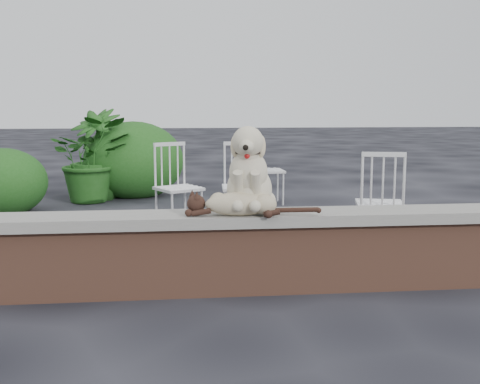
{
  "coord_description": "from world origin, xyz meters",
  "views": [
    {
      "loc": [
        -0.84,
        -4.15,
        1.35
      ],
      "look_at": [
        -0.37,
        0.2,
        0.7
      ],
      "focal_mm": 44.16,
      "sensor_mm": 36.0,
      "label": 1
    }
  ],
  "objects": [
    {
      "name": "dog",
      "position": [
        -0.32,
        0.04,
        0.9
      ],
      "size": [
        0.52,
        0.62,
        0.63
      ],
      "primitive_type": null,
      "rotation": [
        0.0,
        0.0,
        -0.21
      ],
      "color": "beige",
      "rests_on": "capstone"
    },
    {
      "name": "chair_e",
      "position": [
        0.4,
        3.77,
        0.47
      ],
      "size": [
        0.58,
        0.58,
        0.94
      ],
      "primitive_type": null,
      "rotation": [
        0.0,
        0.0,
        1.61
      ],
      "color": "white",
      "rests_on": "ground"
    },
    {
      "name": "shrubbery",
      "position": [
        -1.87,
        4.54,
        0.46
      ],
      "size": [
        2.81,
        2.91,
        1.17
      ],
      "color": "#1C4F16",
      "rests_on": "ground"
    },
    {
      "name": "chair_a",
      "position": [
        -0.82,
        2.18,
        0.47
      ],
      "size": [
        0.76,
        0.76,
        0.94
      ],
      "primitive_type": null,
      "rotation": [
        0.0,
        0.0,
        0.51
      ],
      "color": "white",
      "rests_on": "ground"
    },
    {
      "name": "capstone",
      "position": [
        0.0,
        0.0,
        0.54
      ],
      "size": [
        6.2,
        0.4,
        0.08
      ],
      "primitive_type": "cube",
      "color": "slate",
      "rests_on": "brick_wall"
    },
    {
      "name": "chair_c",
      "position": [
        1.0,
        0.99,
        0.47
      ],
      "size": [
        0.68,
        0.68,
        0.94
      ],
      "primitive_type": null,
      "rotation": [
        0.0,
        0.0,
        2.9
      ],
      "color": "white",
      "rests_on": "ground"
    },
    {
      "name": "ground",
      "position": [
        0.0,
        0.0,
        0.0
      ],
      "size": [
        60.0,
        60.0,
        0.0
      ],
      "primitive_type": "plane",
      "color": "black",
      "rests_on": "ground"
    },
    {
      "name": "potted_plant_b",
      "position": [
        -1.98,
        4.41,
        0.65
      ],
      "size": [
        0.98,
        0.98,
        1.29
      ],
      "primitive_type": "imported",
      "rotation": [
        0.0,
        0.0,
        -0.5
      ],
      "color": "#1C4F16",
      "rests_on": "ground"
    },
    {
      "name": "potted_plant_a",
      "position": [
        -2.02,
        4.19,
        0.59
      ],
      "size": [
        1.24,
        1.13,
        1.19
      ],
      "primitive_type": "imported",
      "rotation": [
        0.0,
        0.0,
        0.22
      ],
      "color": "#1C4F16",
      "rests_on": "ground"
    },
    {
      "name": "cat",
      "position": [
        -0.4,
        -0.11,
        0.67
      ],
      "size": [
        1.14,
        0.49,
        0.19
      ],
      "primitive_type": null,
      "rotation": [
        0.0,
        0.0,
        -0.21
      ],
      "color": "tan",
      "rests_on": "capstone"
    },
    {
      "name": "brick_wall",
      "position": [
        0.0,
        0.0,
        0.25
      ],
      "size": [
        6.0,
        0.3,
        0.5
      ],
      "primitive_type": "cube",
      "color": "brown",
      "rests_on": "ground"
    },
    {
      "name": "chair_b",
      "position": [
        -0.14,
        2.19,
        0.47
      ],
      "size": [
        0.59,
        0.59,
        0.94
      ],
      "primitive_type": null,
      "rotation": [
        0.0,
        0.0,
        -0.05
      ],
      "color": "white",
      "rests_on": "ground"
    }
  ]
}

